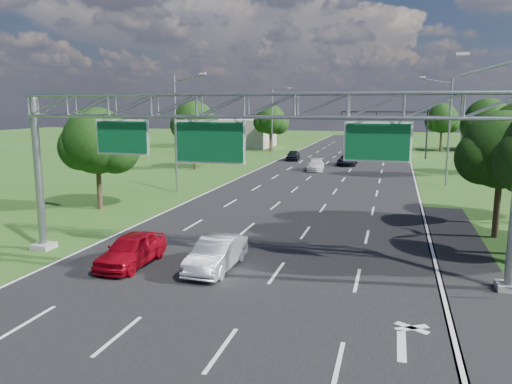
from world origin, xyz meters
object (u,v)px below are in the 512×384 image
(red_coupe, at_px, (131,250))
(box_truck, at_px, (396,146))
(sign_gantry, at_px, (248,119))
(traffic_signal, at_px, (401,122))
(silver_sedan, at_px, (216,254))

(red_coupe, distance_m, box_truck, 57.71)
(sign_gantry, distance_m, traffic_signal, 53.51)
(sign_gantry, height_order, traffic_signal, sign_gantry)
(sign_gantry, height_order, box_truck, sign_gantry)
(traffic_signal, distance_m, silver_sedan, 54.56)
(box_truck, bearing_deg, red_coupe, -102.43)
(sign_gantry, bearing_deg, red_coupe, -167.32)
(silver_sedan, bearing_deg, red_coupe, -171.56)
(red_coupe, xyz_separation_m, box_truck, (12.04, 56.43, 0.77))
(red_coupe, xyz_separation_m, silver_sedan, (4.10, 0.50, -0.01))
(sign_gantry, distance_m, silver_sedan, 6.32)
(sign_gantry, bearing_deg, box_truck, 83.17)
(traffic_signal, bearing_deg, silver_sedan, -98.97)
(sign_gantry, xyz_separation_m, silver_sedan, (-1.33, -0.72, -6.13))
(red_coupe, bearing_deg, sign_gantry, 13.33)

